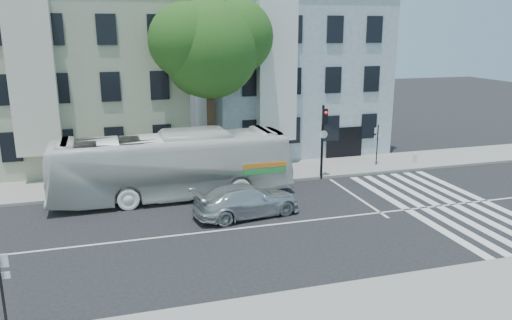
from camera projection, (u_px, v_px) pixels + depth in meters
name	position (u px, v px, depth m)	size (l,w,h in m)	color
ground	(251.00, 227.00, 22.36)	(120.00, 120.00, 0.00)	black
sidewalk_far	(215.00, 177.00, 29.77)	(80.00, 4.00, 0.15)	gray
building_left	(88.00, 78.00, 32.99)	(12.00, 10.00, 11.00)	#9B9D83
building_right	(287.00, 73.00, 36.80)	(12.00, 10.00, 11.00)	#8B99A6
street_tree	(210.00, 43.00, 28.50)	(7.30, 5.90, 11.10)	#2D2116
bus	(173.00, 165.00, 25.99)	(12.50, 2.92, 3.48)	white
sedan	(247.00, 200.00, 23.62)	(5.17, 2.10, 1.50)	silver
hedge	(188.00, 178.00, 28.07)	(8.50, 0.84, 0.70)	#225A1D
traffic_signal	(323.00, 132.00, 28.80)	(0.46, 0.54, 4.40)	black
fire_hydrant	(415.00, 157.00, 32.66)	(0.38, 0.22, 0.66)	silver
near_sign_pole	(1.00, 283.00, 13.64)	(0.49, 0.19, 2.73)	black
far_sign_pole	(377.00, 140.00, 31.82)	(0.46, 0.23, 2.60)	black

